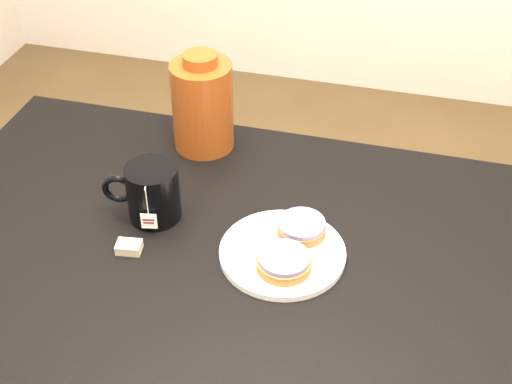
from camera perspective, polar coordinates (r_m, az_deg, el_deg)
table at (r=1.31m, az=1.06°, el=-9.34°), size 1.40×0.90×0.75m
plate at (r=1.29m, az=2.13°, el=-4.83°), size 0.23×0.23×0.02m
bagel_back at (r=1.31m, az=3.68°, el=-2.84°), size 0.09×0.09×0.03m
bagel_front at (r=1.24m, az=2.25°, el=-5.60°), size 0.14×0.14×0.03m
mug at (r=1.35m, az=-8.34°, el=-0.02°), size 0.16×0.12×0.11m
teabag_pouch at (r=1.31m, az=-10.13°, el=-4.36°), size 0.05×0.04×0.02m
bagel_package at (r=1.51m, az=-4.30°, el=6.99°), size 0.16×0.16×0.22m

